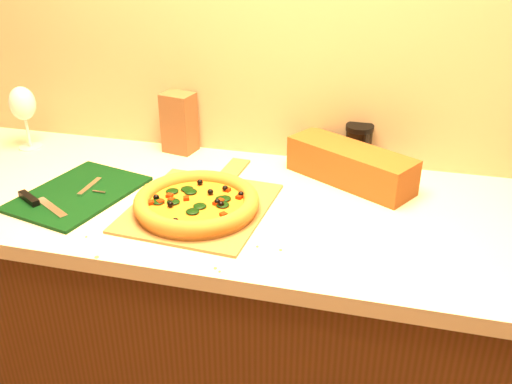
# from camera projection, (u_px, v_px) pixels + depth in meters

# --- Properties ---
(cabinet) EXTENTS (2.80, 0.65, 0.86)m
(cabinet) POSITION_uv_depth(u_px,v_px,m) (265.00, 344.00, 1.69)
(cabinet) COLOR #492A0F
(cabinet) RESTS_ON ground
(countertop) EXTENTS (2.84, 0.68, 0.04)m
(countertop) POSITION_uv_depth(u_px,v_px,m) (266.00, 211.00, 1.49)
(countertop) COLOR beige
(countertop) RESTS_ON cabinet
(pizza_peel) EXTENTS (0.36, 0.52, 0.01)m
(pizza_peel) POSITION_uv_depth(u_px,v_px,m) (202.00, 205.00, 1.47)
(pizza_peel) COLOR brown
(pizza_peel) RESTS_ON countertop
(pizza) EXTENTS (0.32, 0.32, 0.04)m
(pizza) POSITION_uv_depth(u_px,v_px,m) (197.00, 203.00, 1.43)
(pizza) COLOR #BB802E
(pizza) RESTS_ON pizza_peel
(cutting_board) EXTENTS (0.31, 0.38, 0.02)m
(cutting_board) POSITION_uv_depth(u_px,v_px,m) (77.00, 194.00, 1.52)
(cutting_board) COLOR black
(cutting_board) RESTS_ON countertop
(bread_bag) EXTENTS (0.38, 0.29, 0.10)m
(bread_bag) POSITION_uv_depth(u_px,v_px,m) (350.00, 165.00, 1.58)
(bread_bag) COLOR brown
(bread_bag) RESTS_ON countertop
(wine_glass) EXTENTS (0.08, 0.08, 0.20)m
(wine_glass) POSITION_uv_depth(u_px,v_px,m) (23.00, 105.00, 1.76)
(wine_glass) COLOR silver
(wine_glass) RESTS_ON countertop
(paper_bag) EXTENTS (0.11, 0.09, 0.19)m
(paper_bag) POSITION_uv_depth(u_px,v_px,m) (179.00, 123.00, 1.76)
(paper_bag) COLOR brown
(paper_bag) RESTS_ON countertop
(dark_jar) EXTENTS (0.08, 0.08, 0.13)m
(dark_jar) POSITION_uv_depth(u_px,v_px,m) (358.00, 146.00, 1.66)
(dark_jar) COLOR black
(dark_jar) RESTS_ON countertop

